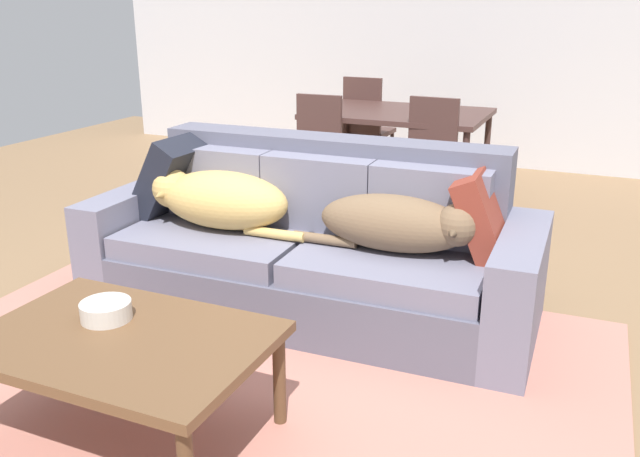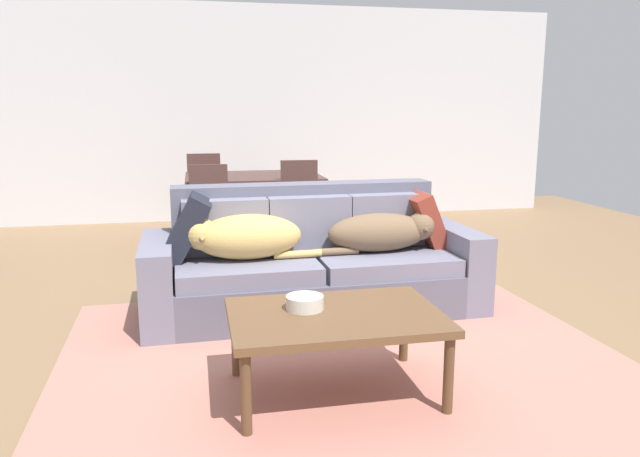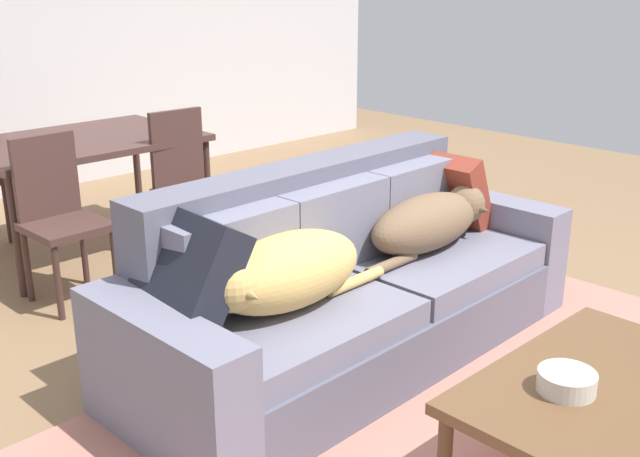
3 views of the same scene
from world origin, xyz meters
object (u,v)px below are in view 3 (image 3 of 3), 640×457
object	(u,v)px
dining_table	(81,148)
dog_on_right_cushion	(430,221)
dog_on_left_cushion	(283,272)
dining_chair_near_left	(59,212)
dining_chair_near_right	(188,179)
throw_pillow_by_right_arm	(449,192)
bowl_on_coffee_table	(567,382)
throw_pillow_by_left_arm	(185,275)
couch	(346,286)
coffee_table	(609,398)

from	to	relation	value
dining_table	dog_on_right_cushion	bearing A→B (deg)	-72.52
dog_on_left_cushion	dining_chair_near_left	world-z (taller)	dining_chair_near_left
dining_chair_near_left	dining_chair_near_right	world-z (taller)	dining_chair_near_right
throw_pillow_by_right_arm	dining_chair_near_right	distance (m)	1.64
dog_on_left_cushion	dining_table	size ratio (longest dim) A/B	0.66
throw_pillow_by_right_arm	bowl_on_coffee_table	world-z (taller)	throw_pillow_by_right_arm
throw_pillow_by_left_arm	bowl_on_coffee_table	bearing A→B (deg)	-65.65
dog_on_right_cushion	dining_table	world-z (taller)	dining_table
couch	throw_pillow_by_left_arm	distance (m)	0.92
bowl_on_coffee_table	dog_on_right_cushion	bearing A→B (deg)	56.34
coffee_table	dining_chair_near_right	distance (m)	2.94
dog_on_left_cushion	bowl_on_coffee_table	xyz separation A→B (m)	(0.21, -1.15, -0.11)
dog_on_right_cushion	coffee_table	world-z (taller)	dog_on_right_cushion
dog_on_right_cushion	dining_chair_near_left	size ratio (longest dim) A/B	1.00
dog_on_right_cushion	dog_on_left_cushion	bearing A→B (deg)	-179.70
dining_chair_near_left	dining_chair_near_right	xyz separation A→B (m)	(0.87, 0.05, 0.01)
throw_pillow_by_left_arm	dining_chair_near_right	xyz separation A→B (m)	(1.07, 1.54, -0.12)
dog_on_left_cushion	throw_pillow_by_right_arm	xyz separation A→B (m)	(1.36, 0.19, 0.03)
throw_pillow_by_left_arm	dining_chair_near_right	bearing A→B (deg)	55.27
couch	dog_on_left_cushion	world-z (taller)	couch
dog_on_left_cushion	bowl_on_coffee_table	world-z (taller)	dog_on_left_cushion
dog_on_left_cushion	dining_chair_near_left	distance (m)	1.65
couch	dining_chair_near_right	xyz separation A→B (m)	(0.20, 1.56, 0.18)
dining_chair_near_right	bowl_on_coffee_table	bearing A→B (deg)	-97.06
throw_pillow_by_left_arm	bowl_on_coffee_table	xyz separation A→B (m)	(0.59, -1.30, -0.16)
dining_table	throw_pillow_by_left_arm	bearing A→B (deg)	-107.50
dog_on_right_cushion	couch	bearing A→B (deg)	168.02
dog_on_left_cushion	throw_pillow_by_left_arm	xyz separation A→B (m)	(-0.37, 0.15, 0.05)
throw_pillow_by_left_arm	dog_on_right_cushion	bearing A→B (deg)	-4.93
bowl_on_coffee_table	throw_pillow_by_right_arm	bearing A→B (deg)	49.34
coffee_table	dining_chair_near_right	xyz separation A→B (m)	(0.34, 2.92, 0.12)
dog_on_right_cushion	coffee_table	size ratio (longest dim) A/B	0.87
couch	coffee_table	world-z (taller)	couch
throw_pillow_by_right_arm	dining_chair_near_left	distance (m)	2.12
coffee_table	dining_chair_near_left	size ratio (longest dim) A/B	1.15
dog_on_left_cushion	bowl_on_coffee_table	bearing A→B (deg)	-80.86
dining_chair_near_right	coffee_table	bearing A→B (deg)	-94.12
dining_chair_near_right	dog_on_left_cushion	bearing A→B (deg)	-109.79
dining_chair_near_left	throw_pillow_by_right_arm	bearing A→B (deg)	-45.39
bowl_on_coffee_table	coffee_table	bearing A→B (deg)	-32.31
throw_pillow_by_left_arm	dining_table	distance (m)	2.22
throw_pillow_by_left_arm	coffee_table	distance (m)	1.58
couch	coffee_table	xyz separation A→B (m)	(-0.14, -1.36, 0.06)
throw_pillow_by_left_arm	bowl_on_coffee_table	distance (m)	1.43
dog_on_left_cushion	throw_pillow_by_left_arm	size ratio (longest dim) A/B	1.96
couch	dining_chair_near_right	world-z (taller)	dining_chair_near_right
throw_pillow_by_left_arm	throw_pillow_by_right_arm	xyz separation A→B (m)	(1.73, 0.04, -0.02)
dog_on_right_cushion	dining_chair_near_left	bearing A→B (deg)	124.69
coffee_table	bowl_on_coffee_table	xyz separation A→B (m)	(-0.14, 0.09, 0.08)
dog_on_left_cushion	bowl_on_coffee_table	distance (m)	1.17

